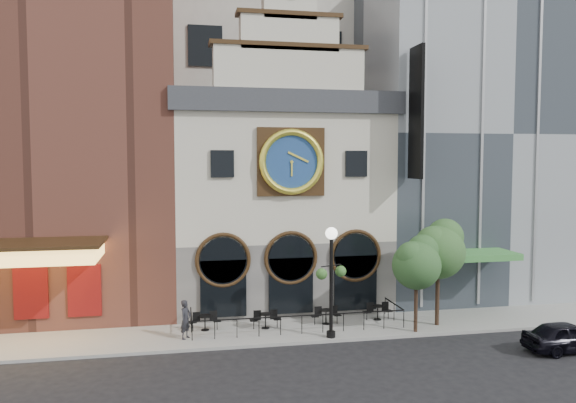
{
  "coord_description": "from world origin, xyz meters",
  "views": [
    {
      "loc": [
        -5.89,
        -25.07,
        8.55
      ],
      "look_at": [
        0.26,
        6.0,
        6.31
      ],
      "focal_mm": 35.0,
      "sensor_mm": 36.0,
      "label": 1
    }
  ],
  "objects_px": {
    "bistro_2": "(326,315)",
    "lamppost": "(331,270)",
    "tree_left": "(417,261)",
    "pedestrian": "(186,319)",
    "tree_right": "(439,248)",
    "bistro_0": "(205,321)",
    "car_right": "(568,337)",
    "bistro_1": "(265,319)",
    "bistro_3": "(378,311)"
  },
  "relations": [
    {
      "from": "bistro_2",
      "to": "lamppost",
      "type": "distance_m",
      "value": 3.57
    },
    {
      "from": "tree_left",
      "to": "pedestrian",
      "type": "bearing_deg",
      "value": 174.61
    },
    {
      "from": "bistro_2",
      "to": "tree_right",
      "type": "bearing_deg",
      "value": -12.04
    },
    {
      "from": "bistro_0",
      "to": "car_right",
      "type": "relative_size",
      "value": 0.39
    },
    {
      "from": "bistro_1",
      "to": "tree_right",
      "type": "relative_size",
      "value": 0.29
    },
    {
      "from": "car_right",
      "to": "lamppost",
      "type": "distance_m",
      "value": 11.03
    },
    {
      "from": "lamppost",
      "to": "tree_right",
      "type": "height_order",
      "value": "tree_right"
    },
    {
      "from": "bistro_2",
      "to": "tree_right",
      "type": "relative_size",
      "value": 0.29
    },
    {
      "from": "tree_left",
      "to": "bistro_3",
      "type": "bearing_deg",
      "value": 116.57
    },
    {
      "from": "bistro_0",
      "to": "tree_left",
      "type": "distance_m",
      "value": 10.94
    },
    {
      "from": "bistro_0",
      "to": "bistro_2",
      "type": "xyz_separation_m",
      "value": [
        6.21,
        -0.12,
        0.0
      ]
    },
    {
      "from": "bistro_1",
      "to": "lamppost",
      "type": "height_order",
      "value": "lamppost"
    },
    {
      "from": "pedestrian",
      "to": "tree_right",
      "type": "height_order",
      "value": "tree_right"
    },
    {
      "from": "bistro_3",
      "to": "lamppost",
      "type": "relative_size",
      "value": 0.3
    },
    {
      "from": "car_right",
      "to": "tree_right",
      "type": "xyz_separation_m",
      "value": [
        -4.08,
        4.57,
        3.48
      ]
    },
    {
      "from": "bistro_1",
      "to": "bistro_2",
      "type": "bearing_deg",
      "value": 2.61
    },
    {
      "from": "bistro_1",
      "to": "tree_right",
      "type": "distance_m",
      "value": 9.58
    },
    {
      "from": "tree_left",
      "to": "bistro_0",
      "type": "bearing_deg",
      "value": 167.97
    },
    {
      "from": "bistro_2",
      "to": "pedestrian",
      "type": "distance_m",
      "value": 7.26
    },
    {
      "from": "car_right",
      "to": "pedestrian",
      "type": "relative_size",
      "value": 2.17
    },
    {
      "from": "tree_right",
      "to": "bistro_1",
      "type": "bearing_deg",
      "value": 173.18
    },
    {
      "from": "bistro_2",
      "to": "lamppost",
      "type": "xyz_separation_m",
      "value": [
        -0.33,
        -2.16,
        2.82
      ]
    },
    {
      "from": "bistro_0",
      "to": "lamppost",
      "type": "height_order",
      "value": "lamppost"
    },
    {
      "from": "bistro_1",
      "to": "tree_right",
      "type": "xyz_separation_m",
      "value": [
        8.83,
        -1.06,
        3.55
      ]
    },
    {
      "from": "car_right",
      "to": "tree_right",
      "type": "bearing_deg",
      "value": 41.15
    },
    {
      "from": "lamppost",
      "to": "tree_right",
      "type": "bearing_deg",
      "value": -13.73
    },
    {
      "from": "car_right",
      "to": "lamppost",
      "type": "bearing_deg",
      "value": 69.63
    },
    {
      "from": "bistro_0",
      "to": "bistro_1",
      "type": "distance_m",
      "value": 3.02
    },
    {
      "from": "bistro_2",
      "to": "bistro_0",
      "type": "bearing_deg",
      "value": 178.85
    },
    {
      "from": "bistro_1",
      "to": "lamppost",
      "type": "xyz_separation_m",
      "value": [
        2.86,
        -2.01,
        2.82
      ]
    },
    {
      "from": "bistro_1",
      "to": "tree_left",
      "type": "distance_m",
      "value": 8.11
    },
    {
      "from": "bistro_1",
      "to": "tree_left",
      "type": "xyz_separation_m",
      "value": [
        7.26,
        -1.92,
        3.06
      ]
    },
    {
      "from": "bistro_2",
      "to": "car_right",
      "type": "bearing_deg",
      "value": -30.72
    },
    {
      "from": "bistro_3",
      "to": "pedestrian",
      "type": "distance_m",
      "value": 10.17
    },
    {
      "from": "bistro_0",
      "to": "tree_left",
      "type": "bearing_deg",
      "value": -12.03
    },
    {
      "from": "bistro_3",
      "to": "tree_right",
      "type": "height_order",
      "value": "tree_right"
    },
    {
      "from": "tree_right",
      "to": "bistro_2",
      "type": "bearing_deg",
      "value": 167.96
    },
    {
      "from": "bistro_3",
      "to": "lamppost",
      "type": "xyz_separation_m",
      "value": [
        -3.25,
        -2.41,
        2.82
      ]
    },
    {
      "from": "bistro_0",
      "to": "tree_left",
      "type": "relative_size",
      "value": 0.33
    },
    {
      "from": "bistro_2",
      "to": "pedestrian",
      "type": "relative_size",
      "value": 0.85
    },
    {
      "from": "car_right",
      "to": "pedestrian",
      "type": "xyz_separation_m",
      "value": [
        -16.88,
        4.77,
        0.39
      ]
    },
    {
      "from": "bistro_2",
      "to": "tree_right",
      "type": "xyz_separation_m",
      "value": [
        5.64,
        -1.2,
        3.55
      ]
    },
    {
      "from": "bistro_2",
      "to": "lamppost",
      "type": "bearing_deg",
      "value": -98.83
    },
    {
      "from": "lamppost",
      "to": "tree_left",
      "type": "height_order",
      "value": "lamppost"
    },
    {
      "from": "bistro_2",
      "to": "car_right",
      "type": "relative_size",
      "value": 0.39
    },
    {
      "from": "bistro_0",
      "to": "bistro_3",
      "type": "bearing_deg",
      "value": 0.78
    },
    {
      "from": "bistro_1",
      "to": "bistro_3",
      "type": "relative_size",
      "value": 1.0
    },
    {
      "from": "bistro_3",
      "to": "tree_right",
      "type": "relative_size",
      "value": 0.29
    },
    {
      "from": "bistro_1",
      "to": "car_right",
      "type": "height_order",
      "value": "car_right"
    },
    {
      "from": "pedestrian",
      "to": "tree_left",
      "type": "distance_m",
      "value": 11.58
    }
  ]
}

